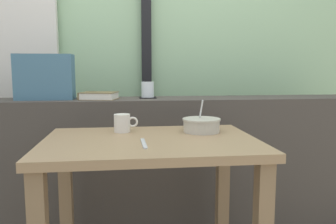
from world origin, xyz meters
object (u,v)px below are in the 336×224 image
object	(u,v)px
coaster_square	(148,98)
throw_pillow	(45,77)
juice_glass	(148,90)
fork_utensil	(144,143)
closed_book	(99,96)
ceramic_mug	(123,123)
soup_bowl	(201,125)
breakfast_table	(150,168)

from	to	relation	value
coaster_square	throw_pillow	bearing A→B (deg)	-177.45
juice_glass	fork_utensil	distance (m)	0.77
closed_book	throw_pillow	world-z (taller)	throw_pillow
fork_utensil	ceramic_mug	bearing A→B (deg)	105.82
closed_book	coaster_square	bearing A→B (deg)	9.13
throw_pillow	ceramic_mug	xyz separation A→B (m)	(0.44, -0.44, -0.21)
soup_bowl	closed_book	bearing A→B (deg)	137.32
coaster_square	ceramic_mug	size ratio (longest dim) A/B	0.88
ceramic_mug	juice_glass	bearing A→B (deg)	72.39
breakfast_table	fork_utensil	bearing A→B (deg)	-107.41
juice_glass	ceramic_mug	distance (m)	0.51
breakfast_table	coaster_square	world-z (taller)	coaster_square
juice_glass	fork_utensil	xyz separation A→B (m)	(-0.06, -0.74, -0.16)
soup_bowl	fork_utensil	bearing A→B (deg)	-141.12
juice_glass	fork_utensil	world-z (taller)	juice_glass
breakfast_table	juice_glass	distance (m)	0.71
breakfast_table	throw_pillow	world-z (taller)	throw_pillow
soup_bowl	throw_pillow	bearing A→B (deg)	148.95
throw_pillow	soup_bowl	size ratio (longest dim) A/B	1.79
juice_glass	coaster_square	bearing A→B (deg)	-93.58
ceramic_mug	closed_book	bearing A→B (deg)	108.21
juice_glass	closed_book	bearing A→B (deg)	-170.87
coaster_square	closed_book	world-z (taller)	closed_book
soup_bowl	ceramic_mug	xyz separation A→B (m)	(-0.37, 0.04, 0.01)
juice_glass	soup_bowl	world-z (taller)	juice_glass
coaster_square	soup_bowl	xyz separation A→B (m)	(0.22, -0.52, -0.09)
breakfast_table	coaster_square	size ratio (longest dim) A/B	9.05
breakfast_table	juice_glass	world-z (taller)	juice_glass
throw_pillow	fork_utensil	world-z (taller)	throw_pillow
closed_book	throw_pillow	size ratio (longest dim) A/B	0.73
coaster_square	juice_glass	size ratio (longest dim) A/B	1.06
juice_glass	soup_bowl	size ratio (longest dim) A/B	0.53
throw_pillow	fork_utensil	distance (m)	0.92
fork_utensil	ceramic_mug	world-z (taller)	ceramic_mug
breakfast_table	closed_book	xyz separation A→B (m)	(-0.25, 0.60, 0.27)
closed_book	throw_pillow	bearing A→B (deg)	176.23
breakfast_table	fork_utensil	world-z (taller)	fork_utensil
closed_book	ceramic_mug	size ratio (longest dim) A/B	2.07
coaster_square	throw_pillow	distance (m)	0.61
juice_glass	ceramic_mug	bearing A→B (deg)	-107.61
fork_utensil	coaster_square	bearing A→B (deg)	83.66
ceramic_mug	fork_utensil	bearing A→B (deg)	-72.83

